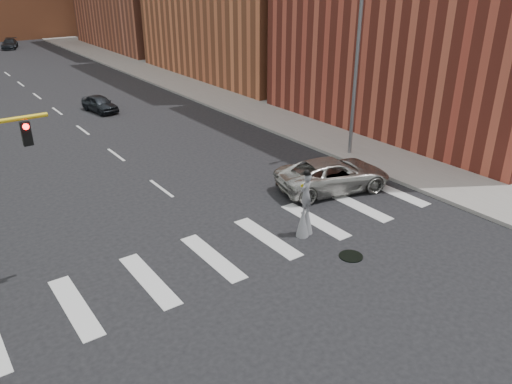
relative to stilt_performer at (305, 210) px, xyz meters
name	(u,v)px	position (x,y,z in m)	size (l,w,h in m)	color
ground_plane	(255,258)	(-2.71, -0.35, -1.10)	(160.00, 160.00, 0.00)	black
sidewalk_right	(206,91)	(9.79, 24.65, -1.01)	(5.00, 90.00, 0.18)	gray
manhole	(351,256)	(0.29, -2.35, -1.08)	(0.90, 0.90, 0.04)	black
streetlight	(355,70)	(8.20, 5.65, 3.80)	(2.05, 0.20, 9.00)	slate
stilt_performer	(305,210)	(0.00, 0.00, 0.00)	(0.82, 0.62, 2.85)	black
suv_crossing	(333,175)	(4.10, 2.65, -0.32)	(2.59, 5.63, 1.56)	#AAA8A1
car_near	(100,104)	(-0.06, 23.57, -0.48)	(1.45, 3.61, 1.23)	black
car_far	(10,44)	(1.43, 62.61, -0.47)	(1.76, 4.33, 1.26)	black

